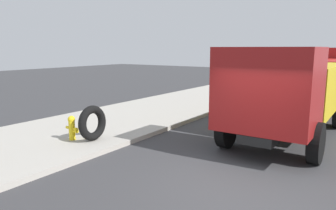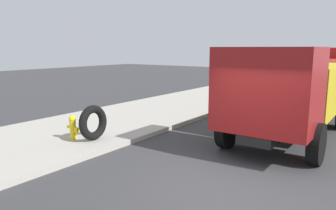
# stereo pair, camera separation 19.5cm
# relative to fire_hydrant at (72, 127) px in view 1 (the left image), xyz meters

# --- Properties ---
(ground_plane) EXTENTS (80.00, 80.00, 0.00)m
(ground_plane) POSITION_rel_fire_hydrant_xyz_m (-0.14, -5.51, -0.56)
(ground_plane) COLOR #38383A
(sidewalk_curb) EXTENTS (36.00, 5.00, 0.15)m
(sidewalk_curb) POSITION_rel_fire_hydrant_xyz_m (-0.14, 0.99, -0.48)
(sidewalk_curb) COLOR #ADA89E
(sidewalk_curb) RESTS_ON ground
(fire_hydrant) EXTENTS (0.22, 0.50, 0.76)m
(fire_hydrant) POSITION_rel_fire_hydrant_xyz_m (0.00, 0.00, 0.00)
(fire_hydrant) COLOR yellow
(fire_hydrant) RESTS_ON sidewalk_curb
(loose_tire) EXTENTS (1.11, 0.36, 1.10)m
(loose_tire) POSITION_rel_fire_hydrant_xyz_m (0.33, -0.57, 0.14)
(loose_tire) COLOR black
(loose_tire) RESTS_ON sidewalk_curb
(dump_truck_yellow) EXTENTS (7.01, 2.83, 3.00)m
(dump_truck_yellow) POSITION_rel_fire_hydrant_xyz_m (4.57, -5.31, 1.05)
(dump_truck_yellow) COLOR gold
(dump_truck_yellow) RESTS_ON ground
(dump_truck_red) EXTENTS (7.02, 2.84, 3.00)m
(dump_truck_red) POSITION_rel_fire_hydrant_xyz_m (12.68, -5.53, 1.05)
(dump_truck_red) COLOR red
(dump_truck_red) RESTS_ON ground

